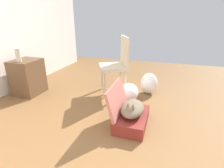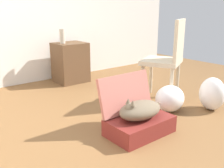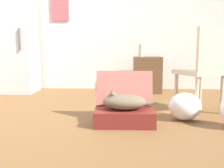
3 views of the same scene
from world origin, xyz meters
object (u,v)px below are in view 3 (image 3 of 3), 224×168
Objects in this scene: refrigerator at (15,45)px; side_table at (147,75)px; vase_tall at (141,51)px; chair at (204,67)px; suitcase_base at (124,117)px; plastic_bag_white at (185,107)px; cat at (124,102)px.

side_table is at bearing 1.26° from refrigerator.
refrigerator reaches higher than vase_tall.
chair is (0.51, -1.49, 0.24)m from side_table.
chair is at bearing 26.88° from suitcase_base.
vase_tall is at bearing 81.22° from suitcase_base.
vase_tall is (-0.12, 0.00, 0.41)m from side_table.
side_table is at bearing 77.92° from suitcase_base.
plastic_bag_white is 1.89m from vase_tall.
plastic_bag_white is 0.57× the size of side_table.
chair reaches higher than cat.
cat is 2.00m from side_table.
plastic_bag_white is (0.66, 0.18, -0.09)m from cat.
cat is 2.71m from refrigerator.
side_table is (-0.23, 1.77, 0.16)m from plastic_bag_white.
cat is 0.32× the size of refrigerator.
vase_tall is 1.62m from chair.
plastic_bag_white is (0.65, 0.18, 0.07)m from suitcase_base.
refrigerator is 7.65× the size of vase_tall.
side_table is 0.43m from vase_tall.
plastic_bag_white is 1.79m from side_table.
suitcase_base is 1.73× the size of plastic_bag_white.
chair reaches higher than suitcase_base.
refrigerator reaches higher than side_table.
refrigerator is (-2.50, 1.72, 0.67)m from plastic_bag_white.
chair reaches higher than plastic_bag_white.
refrigerator reaches higher than chair.
vase_tall is at bearing 179.27° from side_table.
vase_tall is (-0.35, 1.77, 0.57)m from plastic_bag_white.
plastic_bag_white is at bearing -34.50° from refrigerator.
cat is 0.85× the size of side_table.
vase_tall reaches higher than plastic_bag_white.
suitcase_base is 0.37× the size of refrigerator.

